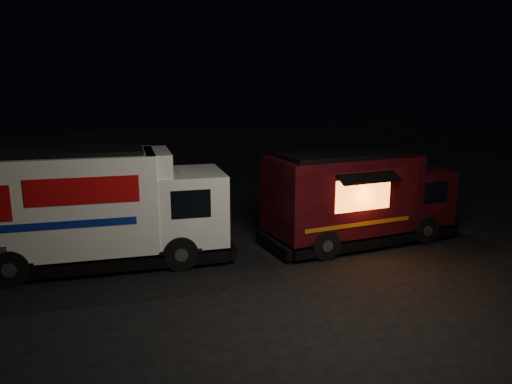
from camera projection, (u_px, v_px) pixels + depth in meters
name	position (u px, v px, depth m)	size (l,w,h in m)	color
ground	(257.00, 272.00, 12.77)	(80.00, 80.00, 0.00)	black
white_truck	(100.00, 207.00, 13.12)	(6.87, 2.34, 3.11)	white
red_truck	(360.00, 197.00, 15.01)	(5.96, 2.19, 2.78)	#3C0B13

